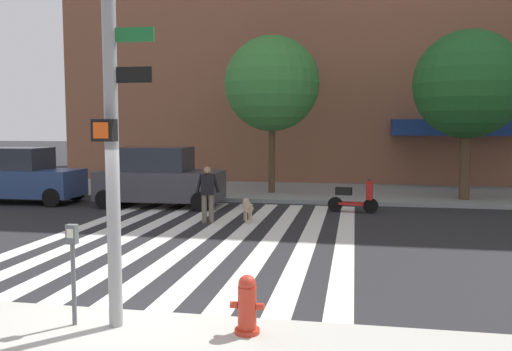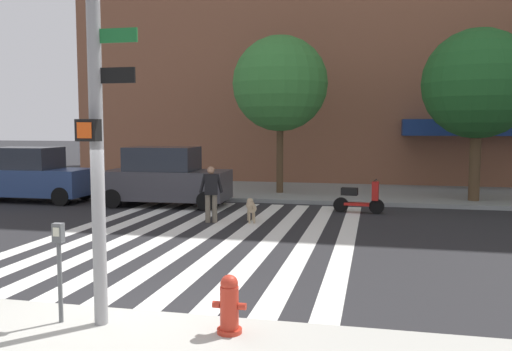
# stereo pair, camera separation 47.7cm
# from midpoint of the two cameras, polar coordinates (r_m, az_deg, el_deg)

# --- Properties ---
(ground_plane) EXTENTS (160.00, 160.00, 0.00)m
(ground_plane) POSITION_cam_midpoint_polar(r_m,az_deg,el_deg) (13.82, -1.73, -6.46)
(ground_plane) COLOR #232326
(sidewalk_far) EXTENTS (80.00, 6.00, 0.15)m
(sidewalk_far) POSITION_cam_midpoint_polar(r_m,az_deg,el_deg) (22.55, 3.93, -1.71)
(sidewalk_far) COLOR gray
(sidewalk_far) RESTS_ON ground_plane
(crosswalk_stripes) EXTENTS (7.65, 11.45, 0.01)m
(crosswalk_stripes) POSITION_cam_midpoint_polar(r_m,az_deg,el_deg) (14.00, -4.49, -6.30)
(crosswalk_stripes) COLOR silver
(crosswalk_stripes) RESTS_ON ground_plane
(traffic_light_pole) EXTENTS (0.74, 0.46, 5.80)m
(traffic_light_pole) POSITION_cam_midpoint_polar(r_m,az_deg,el_deg) (7.26, -15.04, 10.76)
(traffic_light_pole) COLOR gray
(traffic_light_pole) RESTS_ON sidewalk_near
(fire_hydrant) EXTENTS (0.44, 0.32, 0.76)m
(fire_hydrant) POSITION_cam_midpoint_polar(r_m,az_deg,el_deg) (7.08, -0.86, -13.53)
(fire_hydrant) COLOR #B72F1F
(fire_hydrant) RESTS_ON sidewalk_near
(parking_meter_curbside) EXTENTS (0.14, 0.11, 1.36)m
(parking_meter_curbside) POSITION_cam_midpoint_polar(r_m,az_deg,el_deg) (7.69, -18.44, -8.34)
(parking_meter_curbside) COLOR #515456
(parking_meter_curbside) RESTS_ON sidewalk_near
(parked_car_near_curb) EXTENTS (4.49, 1.94, 2.02)m
(parked_car_near_curb) POSITION_cam_midpoint_polar(r_m,az_deg,el_deg) (21.71, -22.31, -0.02)
(parked_car_near_curb) COLOR navy
(parked_car_near_curb) RESTS_ON ground_plane
(parked_car_behind_first) EXTENTS (4.34, 2.03, 2.08)m
(parked_car_behind_first) POSITION_cam_midpoint_polar(r_m,az_deg,el_deg) (19.13, -8.80, -0.25)
(parked_car_behind_first) COLOR #3A3940
(parked_car_behind_first) RESTS_ON ground_plane
(parked_scooter) EXTENTS (1.63, 0.52, 1.11)m
(parked_scooter) POSITION_cam_midpoint_polar(r_m,az_deg,el_deg) (17.75, 11.58, -2.39)
(parked_scooter) COLOR black
(parked_scooter) RESTS_ON ground_plane
(street_tree_nearest) EXTENTS (3.76, 3.76, 6.21)m
(street_tree_nearest) POSITION_cam_midpoint_polar(r_m,az_deg,el_deg) (21.54, 3.22, 9.66)
(street_tree_nearest) COLOR #4C3823
(street_tree_nearest) RESTS_ON sidewalk_far
(street_tree_middle) EXTENTS (3.86, 3.86, 6.07)m
(street_tree_middle) POSITION_cam_midpoint_polar(r_m,az_deg,el_deg) (20.78, 23.04, 8.88)
(street_tree_middle) COLOR #4C3823
(street_tree_middle) RESTS_ON sidewalk_far
(pedestrian_dog_walker) EXTENTS (0.70, 0.34, 1.64)m
(pedestrian_dog_walker) POSITION_cam_midpoint_polar(r_m,az_deg,el_deg) (15.67, -3.91, -1.64)
(pedestrian_dog_walker) COLOR #6B6051
(pedestrian_dog_walker) RESTS_ON ground_plane
(dog_on_leash) EXTENTS (0.48, 1.09, 0.65)m
(dog_on_leash) POSITION_cam_midpoint_polar(r_m,az_deg,el_deg) (15.83, 0.33, -3.32)
(dog_on_leash) COLOR tan
(dog_on_leash) RESTS_ON ground_plane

